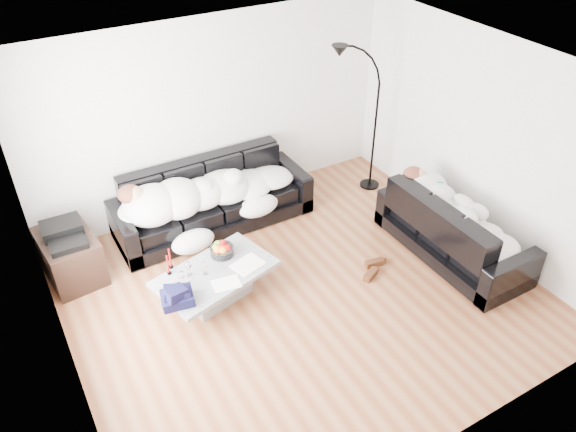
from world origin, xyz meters
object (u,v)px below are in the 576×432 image
fruit_bowl (222,249)px  candle_left (168,265)px  wine_glass_c (205,268)px  shoes (372,269)px  wine_glass_a (188,269)px  sleeper_right (458,212)px  floor_lamp (375,125)px  coffee_table (216,284)px  stereo (63,232)px  sleeper_back (213,185)px  candle_right (170,258)px  sofa_back (212,197)px  av_cabinet (70,256)px  sofa_right (454,227)px  wine_glass_b (182,278)px

fruit_bowl → candle_left: (-0.64, -0.01, 0.04)m
wine_glass_c → shoes: bearing=-16.4°
shoes → wine_glass_a: bearing=149.4°
sleeper_right → floor_lamp: size_ratio=0.87×
coffee_table → stereo: bearing=137.6°
sleeper_back → candle_left: size_ratio=8.60×
wine_glass_c → candle_right: (-0.29, 0.29, 0.05)m
sofa_back → candle_left: bearing=-132.4°
fruit_bowl → wine_glass_c: 0.37m
coffee_table → wine_glass_a: bearing=161.1°
candle_left → coffee_table: bearing=-26.3°
av_cabinet → floor_lamp: bearing=-7.9°
candle_right → shoes: candle_right is taller
wine_glass_a → stereo: (-1.05, 1.11, 0.17)m
coffee_table → fruit_bowl: bearing=50.1°
sofa_right → sleeper_right: size_ratio=1.17×
sofa_back → coffee_table: sofa_back is taller
candle_right → wine_glass_b: bearing=-88.8°
fruit_bowl → candle_left: bearing=-178.7°
sleeper_right → stereo: sleeper_right is taller
sleeper_right → av_cabinet: (-4.16, 1.93, -0.34)m
wine_glass_c → candle_left: bearing=149.9°
wine_glass_c → av_cabinet: size_ratio=0.19×
shoes → sofa_right: bearing=-24.2°
sleeper_right → shoes: (-1.05, 0.20, -0.58)m
candle_left → av_cabinet: (-0.87, 0.98, -0.22)m
wine_glass_b → wine_glass_c: (0.28, 0.04, -0.01)m
wine_glass_b → av_cabinet: size_ratio=0.22×
sleeper_right → wine_glass_b: 3.32m
sofa_back → wine_glass_b: sofa_back is taller
sofa_back → sleeper_back: bearing=-90.0°
sleeper_back → wine_glass_c: bearing=-117.8°
sofa_back → stereo: 1.89m
sofa_right → shoes: sofa_right is taller
sleeper_back → wine_glass_c: size_ratio=13.48×
wine_glass_b → stereo: bearing=127.3°
coffee_table → stereo: (-1.31, 1.20, 0.45)m
wine_glass_a → coffee_table: bearing=-18.9°
wine_glass_b → wine_glass_c: 0.28m
sofa_right → wine_glass_b: 3.31m
sofa_back → candle_right: bearing=-133.1°
sleeper_right → wine_glass_c: sleeper_right is taller
wine_glass_a → sofa_back: bearing=56.2°
sofa_back → candle_left: sofa_back is taller
sleeper_back → stereo: sleeper_back is taller
wine_glass_b → floor_lamp: floor_lamp is taller
sleeper_back → shoes: 2.27m
coffee_table → wine_glass_b: 0.48m
wine_glass_c → floor_lamp: bearing=18.7°
sofa_right → wine_glass_c: 3.05m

